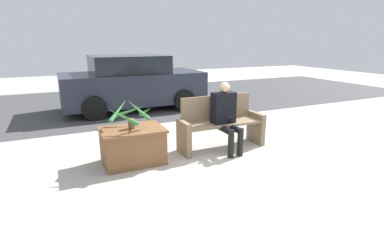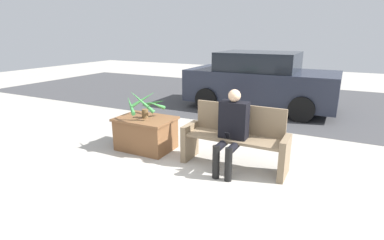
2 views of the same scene
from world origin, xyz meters
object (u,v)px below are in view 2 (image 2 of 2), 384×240
(bench, at_px, (235,138))
(parked_car, at_px, (260,81))
(person_seated, at_px, (232,127))
(planter_box, at_px, (146,132))
(potted_plant, at_px, (145,104))

(bench, height_order, parked_car, parked_car)
(person_seated, xyz_separation_m, planter_box, (-1.64, 0.14, -0.37))
(person_seated, bearing_deg, bench, 88.95)
(bench, relative_size, potted_plant, 2.19)
(planter_box, bearing_deg, person_seated, -4.99)
(bench, distance_m, person_seated, 0.30)
(bench, bearing_deg, person_seated, -91.05)
(person_seated, height_order, potted_plant, person_seated)
(person_seated, xyz_separation_m, potted_plant, (-1.64, 0.16, 0.14))
(parked_car, bearing_deg, potted_plant, -104.11)
(bench, height_order, person_seated, person_seated)
(planter_box, distance_m, potted_plant, 0.51)
(person_seated, distance_m, potted_plant, 1.65)
(parked_car, bearing_deg, bench, -80.50)
(person_seated, relative_size, potted_plant, 1.67)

